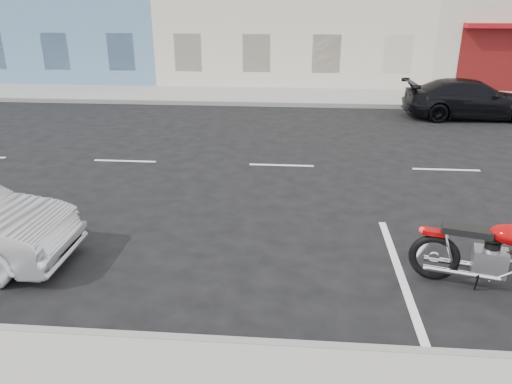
% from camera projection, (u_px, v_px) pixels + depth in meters
% --- Properties ---
extents(ground, '(120.00, 120.00, 0.00)m').
position_uv_depth(ground, '(363.00, 168.00, 12.26)').
color(ground, black).
rests_on(ground, ground).
extents(sidewalk_far, '(80.00, 3.40, 0.15)m').
position_uv_depth(sidewalk_far, '(217.00, 95.00, 20.69)').
color(sidewalk_far, gray).
rests_on(sidewalk_far, ground).
extents(curb_near, '(80.00, 0.12, 0.16)m').
position_uv_depth(curb_near, '(17.00, 333.00, 6.14)').
color(curb_near, gray).
rests_on(curb_near, ground).
extents(curb_far, '(80.00, 0.12, 0.16)m').
position_uv_depth(curb_far, '(210.00, 103.00, 19.11)').
color(curb_far, gray).
rests_on(curb_far, ground).
extents(car_far, '(4.55, 2.00, 1.30)m').
position_uv_depth(car_far, '(471.00, 99.00, 16.96)').
color(car_far, black).
rests_on(car_far, ground).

